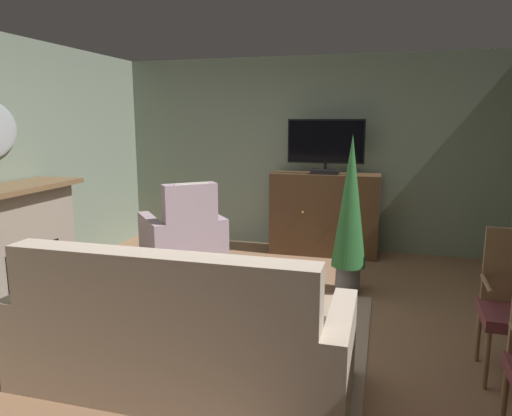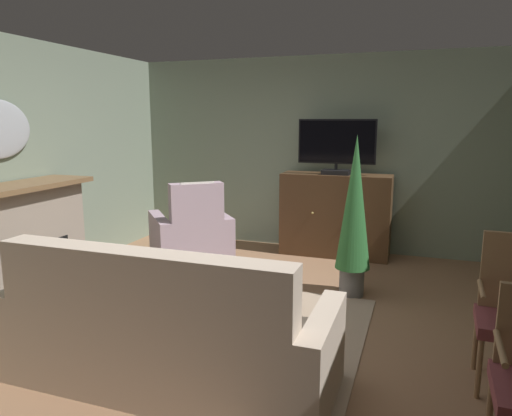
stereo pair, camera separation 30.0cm
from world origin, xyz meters
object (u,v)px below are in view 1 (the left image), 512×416
television (326,145)px  tv_cabinet (324,216)px  fireplace (18,248)px  coffee_table (235,277)px  armchair_beside_cabinet (183,242)px  sofa_floral (179,342)px  tv_remote (227,275)px  cat (143,293)px  potted_plant_tall_palm_by_window (350,210)px

television → tv_cabinet: bearing=90.0°
fireplace → coffee_table: fireplace is taller
fireplace → armchair_beside_cabinet: bearing=50.8°
sofa_floral → tv_remote: bearing=90.2°
fireplace → tv_remote: size_ratio=8.55×
tv_cabinet → coffee_table: 2.41m
tv_cabinet → cat: size_ratio=2.09×
armchair_beside_cabinet → cat: armchair_beside_cabinet is taller
tv_remote → potted_plant_tall_palm_by_window: (0.94, 1.09, 0.42)m
sofa_floral → potted_plant_tall_palm_by_window: bearing=65.9°
tv_cabinet → armchair_beside_cabinet: size_ratio=1.13×
fireplace → coffee_table: (2.16, 0.16, -0.15)m
armchair_beside_cabinet → potted_plant_tall_palm_by_window: 2.04m
fireplace → potted_plant_tall_palm_by_window: bearing=20.1°
fireplace → potted_plant_tall_palm_by_window: size_ratio=0.89×
fireplace → tv_remote: (2.13, 0.03, -0.09)m
tv_cabinet → sofa_floral: bearing=-98.4°
tv_cabinet → coffee_table: (-0.48, -2.35, -0.12)m
fireplace → armchair_beside_cabinet: size_ratio=1.17×
television → sofa_floral: (-0.51, -3.44, -1.12)m
tv_cabinet → coffee_table: tv_cabinet is taller
cat → television: bearing=55.5°
tv_remote → armchair_beside_cabinet: size_ratio=0.14×
potted_plant_tall_palm_by_window → cat: bearing=-156.7°
coffee_table → armchair_beside_cabinet: 1.60m
tv_cabinet → sofa_floral: tv_cabinet is taller
television → tv_remote: (-0.52, -2.43, -0.99)m
fireplace → potted_plant_tall_palm_by_window: (3.07, 1.12, 0.33)m
tv_cabinet → armchair_beside_cabinet: armchair_beside_cabinet is taller
sofa_floral → fireplace: bearing=155.4°
coffee_table → tv_remote: size_ratio=6.18×
television → armchair_beside_cabinet: television is taller
television → armchair_beside_cabinet: (-1.53, -1.09, -1.11)m
coffee_table → tv_remote: 0.15m
fireplace → sofa_floral: size_ratio=0.65×
potted_plant_tall_palm_by_window → tv_remote: bearing=-130.7°
tv_remote → potted_plant_tall_palm_by_window: potted_plant_tall_palm_by_window is taller
tv_remote → cat: 1.07m
cat → tv_remote: bearing=-15.6°
coffee_table → potted_plant_tall_palm_by_window: (0.91, 0.96, 0.48)m
potted_plant_tall_palm_by_window → sofa_floral: bearing=-114.1°
fireplace → tv_remote: bearing=0.8°
fireplace → coffee_table: 2.17m
armchair_beside_cabinet → potted_plant_tall_palm_by_window: (1.95, -0.25, 0.54)m
coffee_table → potted_plant_tall_palm_by_window: 1.41m
tv_cabinet → potted_plant_tall_palm_by_window: (0.43, -1.39, 0.36)m
sofa_floral → armchair_beside_cabinet: bearing=113.4°
coffee_table → sofa_floral: (-0.03, -1.14, -0.07)m
television → potted_plant_tall_palm_by_window: 1.52m
tv_remote → fireplace: bearing=-67.1°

